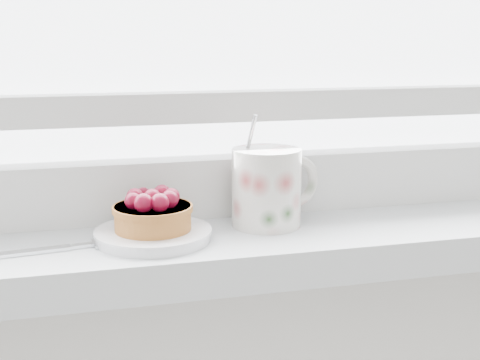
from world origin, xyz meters
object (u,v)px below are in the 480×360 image
object	(u,v)px
floral_mug	(269,186)
fork	(52,249)
raspberry_tart	(153,212)
saucer	(153,235)

from	to	relation	value
floral_mug	fork	size ratio (longest dim) A/B	0.57
raspberry_tart	fork	distance (m)	0.11
saucer	fork	size ratio (longest dim) A/B	0.56
saucer	raspberry_tart	xyz separation A→B (m)	(0.00, -0.00, 0.03)
saucer	fork	bearing A→B (deg)	-174.98
floral_mug	saucer	bearing A→B (deg)	-169.74
floral_mug	raspberry_tart	bearing A→B (deg)	-169.57
raspberry_tart	floral_mug	world-z (taller)	floral_mug
floral_mug	fork	world-z (taller)	floral_mug
saucer	raspberry_tart	distance (m)	0.03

